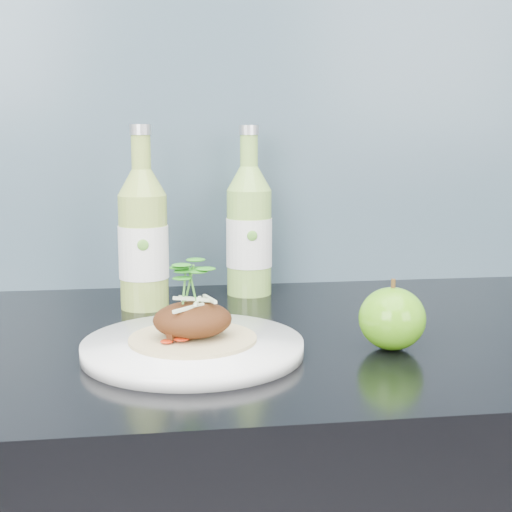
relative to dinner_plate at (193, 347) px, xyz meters
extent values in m
cube|color=#739CB5|center=(0.08, 0.38, 0.34)|extent=(4.00, 0.02, 0.70)
cylinder|color=white|center=(0.00, 0.00, 0.00)|extent=(0.28, 0.28, 0.02)
cylinder|color=tan|center=(0.00, 0.00, 0.01)|extent=(0.14, 0.14, 0.00)
ellipsoid|color=#4D250E|center=(0.00, 0.00, 0.03)|extent=(0.09, 0.08, 0.04)
ellipsoid|color=#33830E|center=(0.23, -0.01, 0.03)|extent=(0.09, 0.09, 0.07)
cylinder|color=#472D14|center=(0.23, -0.01, 0.07)|extent=(0.01, 0.00, 0.01)
cylinder|color=#8FAC47|center=(-0.06, 0.23, 0.07)|extent=(0.09, 0.09, 0.16)
cone|color=#8FAC47|center=(-0.06, 0.23, 0.17)|extent=(0.07, 0.07, 0.04)
cylinder|color=#8FAC47|center=(-0.06, 0.23, 0.21)|extent=(0.03, 0.03, 0.05)
cylinder|color=silver|center=(-0.06, 0.23, 0.24)|extent=(0.03, 0.03, 0.01)
cylinder|color=white|center=(-0.06, 0.23, 0.07)|extent=(0.09, 0.09, 0.07)
ellipsoid|color=#59A533|center=(-0.06, 0.20, 0.09)|extent=(0.02, 0.00, 0.02)
cylinder|color=#88BB4E|center=(0.10, 0.30, 0.07)|extent=(0.09, 0.09, 0.16)
cone|color=#88BB4E|center=(0.10, 0.30, 0.17)|extent=(0.07, 0.07, 0.04)
cylinder|color=#88BB4E|center=(0.10, 0.30, 0.21)|extent=(0.03, 0.03, 0.05)
cylinder|color=silver|center=(0.10, 0.30, 0.24)|extent=(0.03, 0.03, 0.01)
cylinder|color=white|center=(0.10, 0.30, 0.07)|extent=(0.09, 0.09, 0.07)
ellipsoid|color=#59A533|center=(0.10, 0.26, 0.09)|extent=(0.02, 0.00, 0.02)
camera|label=1|loc=(-0.04, -0.77, 0.24)|focal=50.00mm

